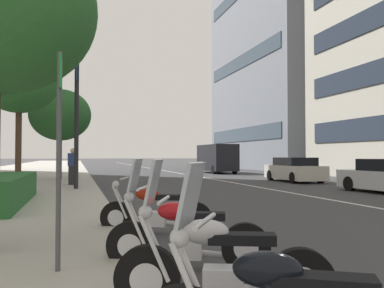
# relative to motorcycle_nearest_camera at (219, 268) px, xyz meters

# --- Properties ---
(sidewalk_right_plaza) EXTENTS (160.00, 10.04, 0.15)m
(sidewalk_right_plaza) POSITION_rel_motorcycle_nearest_camera_xyz_m (28.78, 5.43, -0.37)
(sidewalk_right_plaza) COLOR #B2ADA3
(sidewalk_right_plaza) RESTS_ON ground
(lane_centre_stripe) EXTENTS (110.00, 0.16, 0.01)m
(lane_centre_stripe) POSITION_rel_motorcycle_nearest_camera_xyz_m (33.78, -7.04, -0.44)
(lane_centre_stripe) COLOR silver
(lane_centre_stripe) RESTS_ON ground
(motorcycle_nearest_camera) EXTENTS (0.92, 2.02, 1.48)m
(motorcycle_nearest_camera) POSITION_rel_motorcycle_nearest_camera_xyz_m (0.00, 0.00, 0.00)
(motorcycle_nearest_camera) COLOR black
(motorcycle_nearest_camera) RESTS_ON ground
(motorcycle_second_in_row) EXTENTS (0.94, 2.07, 1.48)m
(motorcycle_second_in_row) POSITION_rel_motorcycle_nearest_camera_xyz_m (1.52, -0.05, -0.00)
(motorcycle_second_in_row) COLOR black
(motorcycle_second_in_row) RESTS_ON ground
(motorcycle_far_end_row) EXTENTS (0.95, 2.07, 1.09)m
(motorcycle_far_end_row) POSITION_rel_motorcycle_nearest_camera_xyz_m (4.09, -0.13, -0.03)
(motorcycle_far_end_row) COLOR black
(motorcycle_far_end_row) RESTS_ON ground
(car_approaching_light) EXTENTS (4.56, 1.99, 1.39)m
(car_approaching_light) POSITION_rel_motorcycle_nearest_camera_xyz_m (17.49, -10.80, 0.23)
(car_approaching_light) COLOR beige
(car_approaching_light) RESTS_ON ground
(delivery_van_ahead) EXTENTS (5.42, 2.08, 2.44)m
(delivery_van_ahead) POSITION_rel_motorcycle_nearest_camera_xyz_m (29.72, -10.32, 0.87)
(delivery_van_ahead) COLOR black
(delivery_van_ahead) RESTS_ON ground
(parking_sign_by_curb) EXTENTS (0.32, 0.06, 2.61)m
(parking_sign_by_curb) POSITION_rel_motorcycle_nearest_camera_xyz_m (1.39, 1.52, 1.27)
(parking_sign_by_curb) COLOR #47494C
(parking_sign_by_curb) RESTS_ON sidewalk_right_plaza
(street_lamp_with_banners) EXTENTS (1.26, 2.19, 9.39)m
(street_lamp_with_banners) POSITION_rel_motorcycle_nearest_camera_xyz_m (13.77, 1.07, 5.21)
(street_lamp_with_banners) COLOR #232326
(street_lamp_with_banners) RESTS_ON sidewalk_right_plaza
(clipped_hedge_bed) EXTENTS (5.98, 1.10, 0.80)m
(clipped_hedge_bed) POSITION_rel_motorcycle_nearest_camera_xyz_m (8.76, 3.23, 0.11)
(clipped_hedge_bed) COLOR #28602D
(clipped_hedge_bed) RESTS_ON sidewalk_right_plaza
(street_tree_near_plaza_corner) EXTENTS (3.00, 3.00, 5.49)m
(street_tree_near_plaza_corner) POSITION_rel_motorcycle_nearest_camera_xyz_m (12.54, 3.40, 3.91)
(street_tree_near_plaza_corner) COLOR #473323
(street_tree_near_plaza_corner) RESTS_ON sidewalk_right_plaza
(street_tree_far_plaza) EXTENTS (3.50, 3.50, 5.20)m
(street_tree_far_plaza) POSITION_rel_motorcycle_nearest_camera_xyz_m (21.12, 2.26, 3.41)
(street_tree_far_plaza) COLOR #473323
(street_tree_far_plaza) RESTS_ON sidewalk_right_plaza
(pedestrian_on_plaza) EXTENTS (0.46, 0.47, 1.71)m
(pedestrian_on_plaza) POSITION_rel_motorcycle_nearest_camera_xyz_m (16.20, 1.49, 0.57)
(pedestrian_on_plaza) COLOR #2D2D33
(pedestrian_on_plaza) RESTS_ON sidewalk_right_plaza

